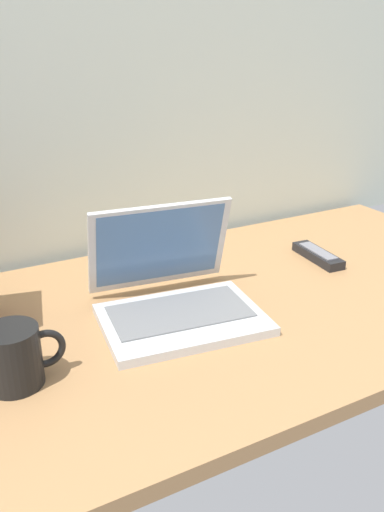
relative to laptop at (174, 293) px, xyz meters
name	(u,v)px	position (x,y,z in m)	size (l,w,h in m)	color
desk	(210,311)	(0.08, -0.01, -0.06)	(1.60, 0.76, 0.03)	#A87A4C
laptop	(174,293)	(0.00, 0.00, 0.00)	(0.34, 0.32, 0.21)	silver
coffee_mug	(15,356)	(-0.33, -0.09, 0.01)	(0.13, 0.09, 0.10)	black
remote_control_near	(318,255)	(0.44, 0.08, -0.03)	(0.06, 0.16, 0.02)	black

